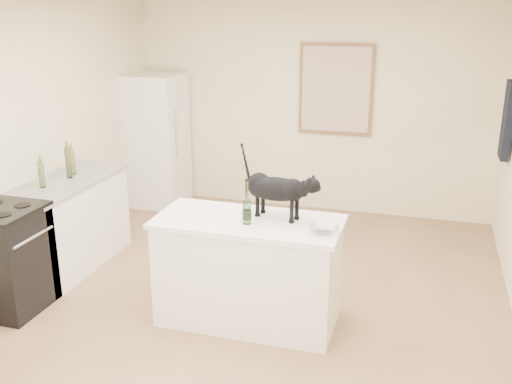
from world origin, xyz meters
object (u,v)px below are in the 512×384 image
object	(u,v)px
black_cat	(276,192)
fridge	(157,140)
wine_bottle	(247,204)
stove	(6,260)
glass_bowl	(324,230)

from	to	relation	value
black_cat	fridge	bearing A→B (deg)	145.60
black_cat	wine_bottle	bearing A→B (deg)	-119.58
wine_bottle	black_cat	bearing A→B (deg)	47.46
stove	black_cat	world-z (taller)	black_cat
wine_bottle	fridge	bearing A→B (deg)	128.08
fridge	wine_bottle	distance (m)	3.36
fridge	wine_bottle	bearing A→B (deg)	-51.92
stove	fridge	bearing A→B (deg)	90.00
stove	black_cat	xyz separation A→B (m)	(2.25, 0.51, 0.66)
glass_bowl	fridge	bearing A→B (deg)	135.22
black_cat	wine_bottle	size ratio (longest dim) A/B	1.93
fridge	black_cat	distance (m)	3.33
glass_bowl	stove	bearing A→B (deg)	-173.82
stove	wine_bottle	xyz separation A→B (m)	(2.07, 0.31, 0.61)
black_cat	stove	bearing A→B (deg)	-154.32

